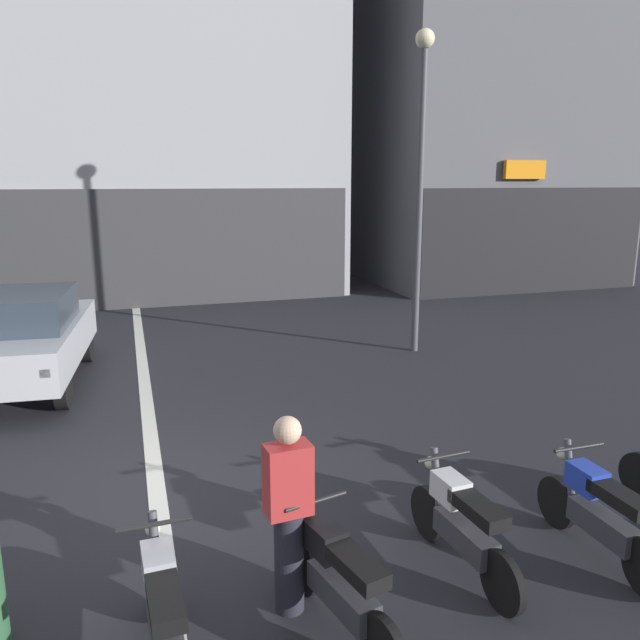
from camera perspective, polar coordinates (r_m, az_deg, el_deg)
The scene contains 10 objects.
ground_plane at distance 7.34m, azimuth -14.83°, elevation -15.47°, with size 120.00×120.00×0.00m, color #232328.
lane_centre_line at distance 12.95m, azimuth -16.22°, elevation -3.02°, with size 0.20×18.00×0.01m, color silver.
building_far_right at distance 24.66m, azimuth 13.32°, elevation 25.24°, with size 8.06×9.81×17.75m.
car_silver_crossing_near at distance 11.42m, azimuth -25.73°, elevation -1.32°, with size 2.09×4.23×1.64m.
street_lamp at distance 12.38m, azimuth 9.31°, elevation 14.36°, with size 0.36×0.36×6.15m.
motorcycle_silver_row_leftmost at distance 4.92m, azimuth -14.31°, elevation -24.71°, with size 0.55×1.67×0.98m.
motorcycle_black_row_left_mid at distance 5.09m, azimuth 1.69°, elevation -22.88°, with size 0.58×1.64×0.98m.
motorcycle_white_row_centre at distance 5.87m, azimuth 12.96°, elevation -17.88°, with size 0.55×1.67×0.98m.
motorcycle_blue_row_right_mid at distance 6.43m, azimuth 24.41°, elevation -15.91°, with size 0.55×1.67×0.98m.
person_by_motorcycles at distance 5.10m, azimuth -2.93°, elevation -17.47°, with size 0.38×0.25×1.67m.
Camera 1 is at (-0.15, -6.49, 3.43)m, focal length 34.57 mm.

